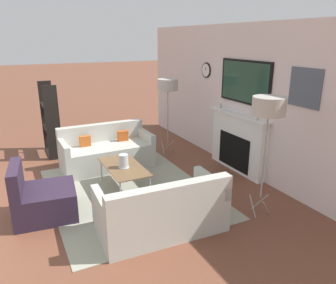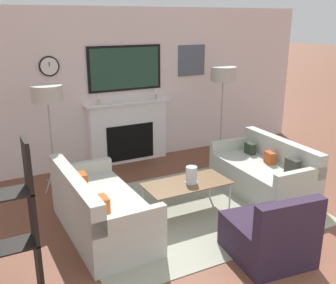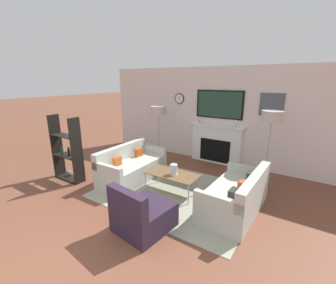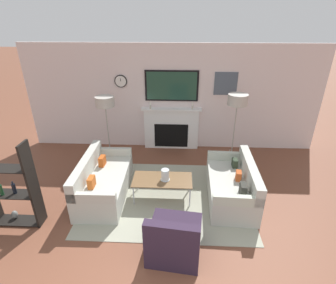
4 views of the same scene
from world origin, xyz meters
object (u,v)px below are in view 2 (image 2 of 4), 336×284
Objects in this scene: couch_right at (264,174)px; hurricane_candle at (191,176)px; couch_left at (100,211)px; armchair at (270,236)px; floor_lamp_right at (223,75)px; floor_lamp_left at (47,95)px; coffee_table at (187,185)px.

hurricane_candle is at bearing -177.29° from couch_right.
couch_left is 1.27m from hurricane_candle.
armchair is (-1.09, -1.36, -0.02)m from couch_right.
armchair is 3.37m from floor_lamp_right.
floor_lamp_right reaches higher than floor_lamp_left.
couch_left reaches higher than couch_right.
coffee_table is at bearing -2.31° from couch_left.
hurricane_candle is 0.13× the size of floor_lamp_right.
armchair is (1.45, -1.36, -0.03)m from couch_left.
floor_lamp_left is at bearing 133.99° from hurricane_candle.
floor_lamp_left is 0.95× the size of floor_lamp_right.
couch_left is 1.91× the size of armchair.
hurricane_candle is at bearing 99.31° from armchair.
floor_lamp_right reaches higher than armchair.
couch_right is 0.96× the size of floor_lamp_right.
couch_right is at bearing -98.77° from floor_lamp_right.
floor_lamp_right is (2.77, 1.46, 1.27)m from couch_left.
hurricane_candle is at bearing -15.63° from coffee_table.
armchair is 3.50m from floor_lamp_left.
armchair is at bearing -43.08° from couch_left.
floor_lamp_left reaches higher than hurricane_candle.
floor_lamp_right is at bearing 81.23° from couch_right.
armchair reaches higher than couch_left.
coffee_table is at bearing -178.06° from couch_right.
floor_lamp_left is at bearing 98.79° from couch_left.
coffee_table is (1.19, -0.05, 0.12)m from couch_left.
floor_lamp_right reaches higher than hurricane_candle.
floor_lamp_left is at bearing 152.27° from couch_right.
coffee_table is at bearing -136.54° from floor_lamp_right.
floor_lamp_left is (-2.77, 1.46, 1.19)m from couch_right.
couch_left is 1.07× the size of floor_lamp_left.
coffee_table is at bearing 101.57° from armchair.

